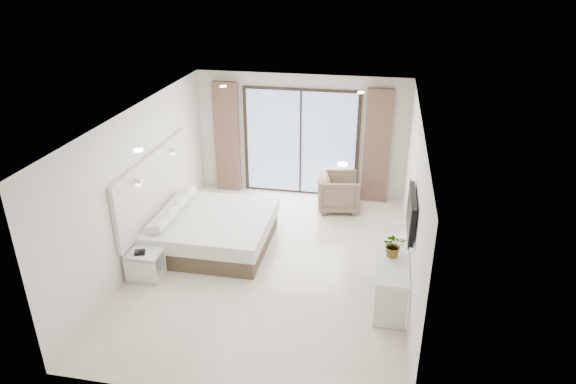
% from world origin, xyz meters
% --- Properties ---
extents(ground, '(6.20, 6.20, 0.00)m').
position_xyz_m(ground, '(0.00, 0.00, 0.00)').
color(ground, beige).
rests_on(ground, ground).
extents(room_shell, '(4.62, 6.22, 2.72)m').
position_xyz_m(room_shell, '(-0.20, 0.78, 1.58)').
color(room_shell, silver).
rests_on(room_shell, ground).
extents(bed, '(2.14, 2.04, 0.74)m').
position_xyz_m(bed, '(-1.24, 0.43, 0.31)').
color(bed, brown).
rests_on(bed, ground).
extents(nightstand, '(0.55, 0.45, 0.49)m').
position_xyz_m(nightstand, '(-1.97, -0.80, 0.25)').
color(nightstand, silver).
rests_on(nightstand, ground).
extents(phone, '(0.20, 0.17, 0.06)m').
position_xyz_m(phone, '(-2.01, -0.86, 0.52)').
color(phone, black).
rests_on(phone, nightstand).
extents(console_desk, '(0.48, 1.54, 0.77)m').
position_xyz_m(console_desk, '(2.04, -0.65, 0.56)').
color(console_desk, silver).
rests_on(console_desk, ground).
extents(plant, '(0.38, 0.42, 0.30)m').
position_xyz_m(plant, '(2.04, -0.60, 0.92)').
color(plant, '#33662D').
rests_on(plant, console_desk).
extents(armchair, '(0.90, 0.94, 0.85)m').
position_xyz_m(armchair, '(0.93, 2.40, 0.43)').
color(armchair, '#7B6A51').
rests_on(armchair, ground).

